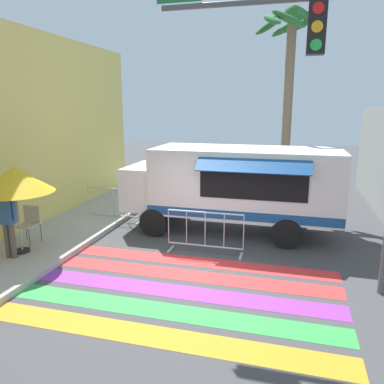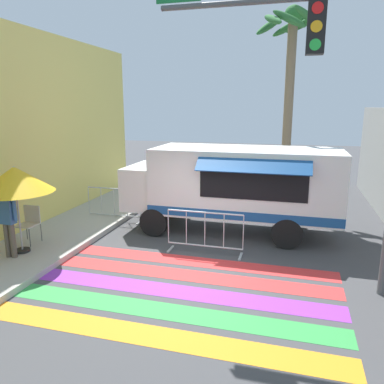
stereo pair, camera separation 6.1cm
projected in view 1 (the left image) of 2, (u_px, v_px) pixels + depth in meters
ground_plane at (190, 274)px, 8.26m from camera, size 60.00×60.00×0.00m
crosswalk_painted at (179, 291)px, 7.46m from camera, size 6.40×3.60×0.01m
food_truck at (229, 183)px, 10.77m from camera, size 6.11×2.59×2.46m
traffic_signal_pole at (350, 81)px, 6.73m from camera, size 4.67×0.29×5.95m
patio_umbrella at (15, 180)px, 8.71m from camera, size 1.77×1.77×2.10m
folding_chair at (29, 221)px, 9.66m from camera, size 0.47×0.47×0.95m
vendor_person at (7, 216)px, 8.57m from camera, size 0.53×0.23×1.76m
barricade_front at (205, 233)px, 9.30m from camera, size 1.94×0.44×1.09m
barricade_side at (114, 205)px, 11.94m from camera, size 1.83×0.44×1.09m
palm_tree at (289, 65)px, 12.71m from camera, size 2.34×2.25×6.86m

